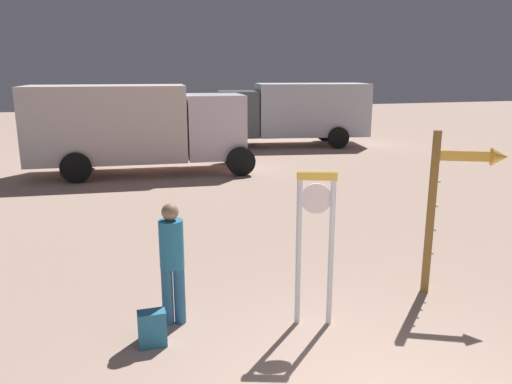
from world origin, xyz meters
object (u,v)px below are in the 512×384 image
Objects in this scene: standing_clock at (315,232)px; person_near_clock at (172,258)px; box_truck_far at (295,111)px; box_truck_near at (135,125)px; arrow_sign at (456,189)px; backpack at (152,329)px.

standing_clock reaches higher than person_near_clock.
box_truck_near is at bearing -149.10° from box_truck_far.
arrow_sign is 1.49× the size of person_near_clock.
person_near_clock is 3.67× the size of backpack.
standing_clock is 2.33m from backpack.
standing_clock is 16.03m from box_truck_far.
box_truck_near is at bearing 109.76° from arrow_sign.
box_truck_far is at bearing 63.13° from person_near_clock.
person_near_clock is at bearing 54.98° from backpack.
person_near_clock is at bearing 176.05° from arrow_sign.
arrow_sign is at bearing 6.39° from standing_clock.
person_near_clock reaches higher than backpack.
box_truck_near reaches higher than arrow_sign.
backpack is 16.86m from box_truck_far.
backpack is (-2.08, 0.06, -1.04)m from standing_clock.
backpack is at bearing -125.02° from person_near_clock.
backpack is 0.06× the size of box_truck_near.
standing_clock is 10.89m from box_truck_near.
arrow_sign is 11.19m from box_truck_near.
backpack is at bearing -177.45° from arrow_sign.
arrow_sign is at bearing -3.95° from person_near_clock.
backpack is (-4.37, -0.19, -1.39)m from arrow_sign.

